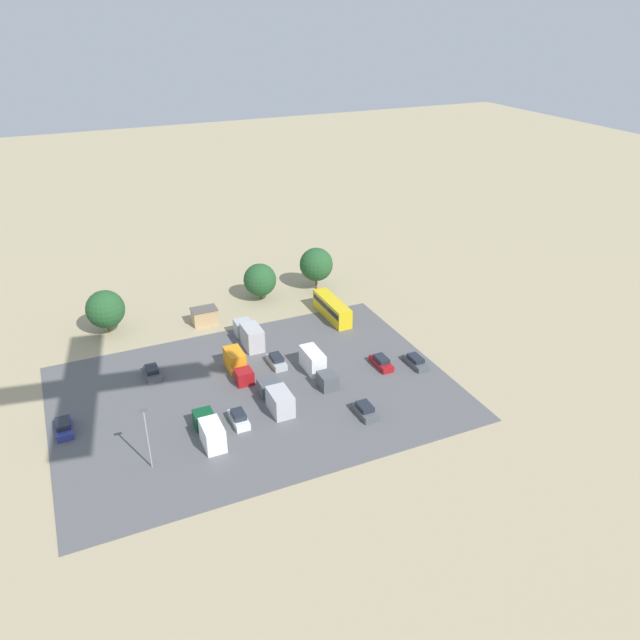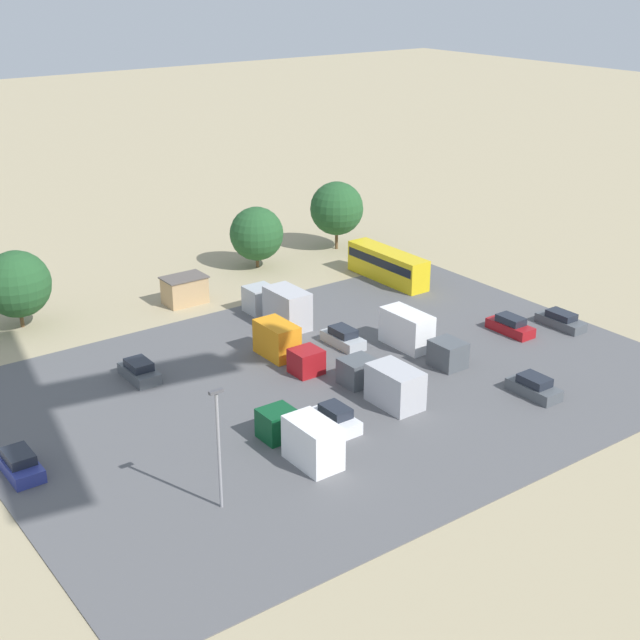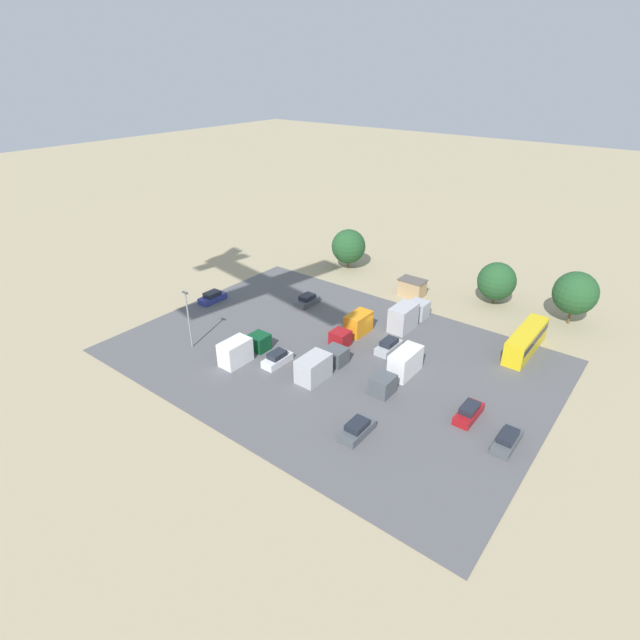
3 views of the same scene
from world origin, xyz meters
TOP-DOWN VIEW (x-y plane):
  - ground_plane at (0.00, 0.00)m, footprint 400.00×400.00m
  - parking_lot_surface at (0.00, 8.58)m, footprint 53.09×37.87m
  - shed_building at (0.91, -14.39)m, footprint 4.19×2.83m
  - bus at (-19.24, -7.71)m, footprint 2.48×10.33m
  - parked_car_0 at (4.17, 14.24)m, footprint 1.80×4.09m
  - parked_car_1 at (-11.19, 19.20)m, footprint 1.93×4.24m
  - parked_car_2 at (24.48, 6.96)m, footprint 1.97×4.42m
  - parked_car_3 at (12.02, -1.33)m, footprint 1.96×4.16m
  - parked_car_4 at (-19.00, 9.61)m, footprint 1.77×4.48m
  - parked_car_5 at (-23.74, 11.40)m, footprint 1.78×4.66m
  - parked_car_6 at (-5.19, 2.97)m, footprint 1.86×4.27m
  - parked_truck_0 at (-9.47, 7.82)m, footprint 2.31×8.88m
  - parked_truck_1 at (8.36, 16.09)m, footprint 2.38×7.36m
  - parked_truck_2 at (-1.51, 12.85)m, footprint 2.60×7.74m
  - parked_truck_3 at (-3.66, -4.66)m, footprint 2.57×8.10m
  - parked_truck_4 at (0.65, 2.62)m, footprint 2.33×7.39m
  - tree_near_shed at (15.83, -17.81)m, footprint 6.09×6.09m
  - tree_apron_mid at (-21.67, -19.70)m, footprint 6.11×6.11m
  - tree_apron_far at (-10.66, -19.46)m, footprint 5.81×5.81m
  - light_pole_lot_centre at (15.85, 18.09)m, footprint 0.90×0.28m

SIDE VIEW (x-z plane):
  - ground_plane at x=0.00m, z-range 0.00..0.00m
  - parking_lot_surface at x=0.00m, z-range 0.00..0.08m
  - parked_car_5 at x=-23.74m, z-range -0.04..1.41m
  - parked_car_4 at x=-19.00m, z-range -0.05..1.52m
  - parked_car_2 at x=24.48m, z-range -0.05..1.52m
  - parked_car_1 at x=-11.19m, z-range -0.05..1.52m
  - parked_car_3 at x=12.02m, z-range -0.05..1.53m
  - parked_car_6 at x=-5.19m, z-range -0.05..1.56m
  - parked_car_0 at x=4.17m, z-range -0.06..1.60m
  - shed_building at x=0.91m, z-range 0.01..2.73m
  - parked_truck_4 at x=0.65m, z-range -0.04..2.89m
  - parked_truck_2 at x=-1.51m, z-range -0.05..2.96m
  - parked_truck_1 at x=8.36m, z-range -0.05..3.05m
  - parked_truck_0 at x=-9.47m, z-range -0.05..3.11m
  - parked_truck_3 at x=-3.66m, z-range -0.07..3.49m
  - bus at x=-19.24m, z-range 0.20..3.41m
  - tree_apron_far at x=-10.66m, z-range 0.44..7.14m
  - tree_near_shed at x=15.83m, z-range 0.55..7.75m
  - light_pole_lot_centre at x=15.85m, z-range 0.51..8.48m
  - tree_apron_mid at x=-21.67m, z-range 0.87..8.73m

